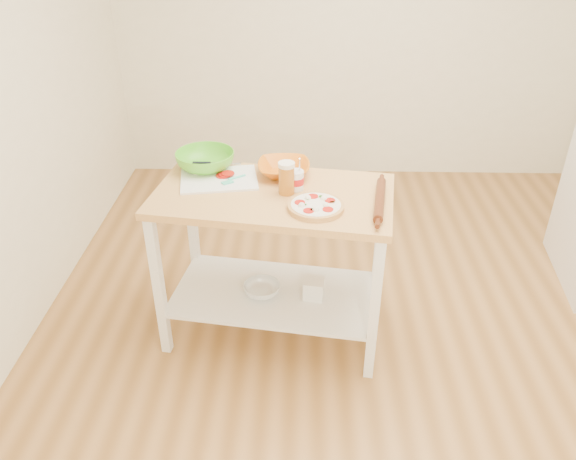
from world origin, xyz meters
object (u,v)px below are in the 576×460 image
at_px(orange_bowl, 284,169).
at_px(shelf_bin, 314,288).
at_px(pizza, 316,206).
at_px(spatula, 233,180).
at_px(cutting_board, 218,178).
at_px(green_bowl, 205,161).
at_px(rolling_pin, 380,200).
at_px(beer_pint, 287,178).
at_px(knife, 210,164).
at_px(yogurt_tub, 295,180).
at_px(shelf_glass_bowl, 262,289).
at_px(prep_island, 274,234).

bearing_deg(orange_bowl, shelf_bin, -54.43).
height_order(pizza, spatula, pizza).
bearing_deg(cutting_board, pizza, -40.36).
distance_m(cutting_board, green_bowl, 0.17).
bearing_deg(shelf_bin, rolling_pin, -15.24).
height_order(cutting_board, spatula, cutting_board).
distance_m(orange_bowl, beer_pint, 0.23).
relative_size(orange_bowl, beer_pint, 1.66).
distance_m(knife, yogurt_tub, 0.55).
bearing_deg(pizza, green_bowl, 143.64).
xyz_separation_m(knife, rolling_pin, (0.90, -0.42, 0.01)).
relative_size(pizza, yogurt_tub, 1.50).
bearing_deg(knife, yogurt_tub, -29.07).
xyz_separation_m(rolling_pin, shelf_glass_bowl, (-0.60, 0.10, -0.63)).
xyz_separation_m(cutting_board, spatula, (0.08, -0.03, 0.01)).
distance_m(spatula, yogurt_tub, 0.34).
xyz_separation_m(knife, green_bowl, (-0.02, -0.04, 0.03)).
bearing_deg(beer_pint, orange_bowl, 95.44).
bearing_deg(cutting_board, green_bowl, 113.96).
height_order(yogurt_tub, shelf_bin, yogurt_tub).
distance_m(beer_pint, shelf_bin, 0.69).
relative_size(green_bowl, rolling_pin, 0.79).
xyz_separation_m(prep_island, rolling_pin, (0.53, -0.11, 0.27)).
xyz_separation_m(green_bowl, yogurt_tub, (0.50, -0.23, 0.00)).
distance_m(cutting_board, yogurt_tub, 0.43).
bearing_deg(cutting_board, shelf_bin, -27.27).
bearing_deg(spatula, shelf_glass_bowl, -75.52).
xyz_separation_m(beer_pint, shelf_bin, (0.15, -0.02, -0.67)).
distance_m(cutting_board, spatula, 0.08).
xyz_separation_m(spatula, beer_pint, (0.29, -0.12, 0.07)).
xyz_separation_m(cutting_board, green_bowl, (-0.09, 0.13, 0.04)).
bearing_deg(beer_pint, knife, 144.12).
distance_m(yogurt_tub, shelf_bin, 0.65).
bearing_deg(shelf_glass_bowl, beer_pint, 4.54).
distance_m(rolling_pin, shelf_glass_bowl, 0.88).
bearing_deg(shelf_bin, yogurt_tub, 147.63).
relative_size(cutting_board, beer_pint, 2.63).
distance_m(pizza, green_bowl, 0.75).
relative_size(spatula, shelf_glass_bowl, 0.61).
distance_m(cutting_board, orange_bowl, 0.36).
distance_m(knife, orange_bowl, 0.43).
distance_m(pizza, shelf_bin, 0.62).
relative_size(pizza, cutting_board, 0.62).
bearing_deg(shelf_bin, knife, 150.05).
relative_size(prep_island, shelf_bin, 11.74).
distance_m(yogurt_tub, shelf_glass_bowl, 0.69).
relative_size(pizza, shelf_glass_bowl, 1.33).
relative_size(prep_island, beer_pint, 7.71).
distance_m(green_bowl, shelf_bin, 0.93).
bearing_deg(prep_island, spatula, 153.22).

